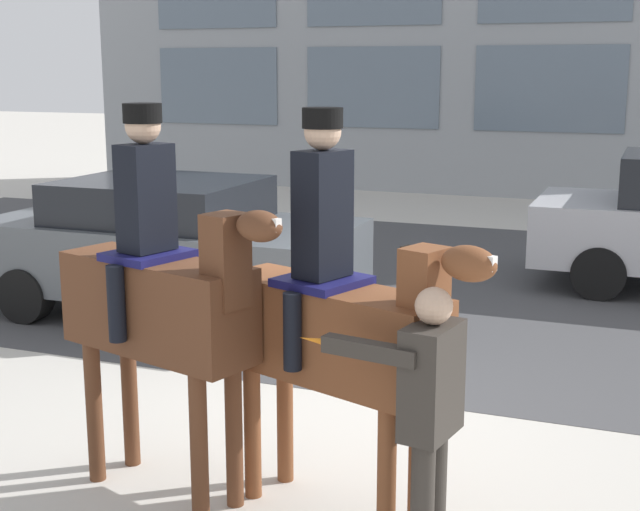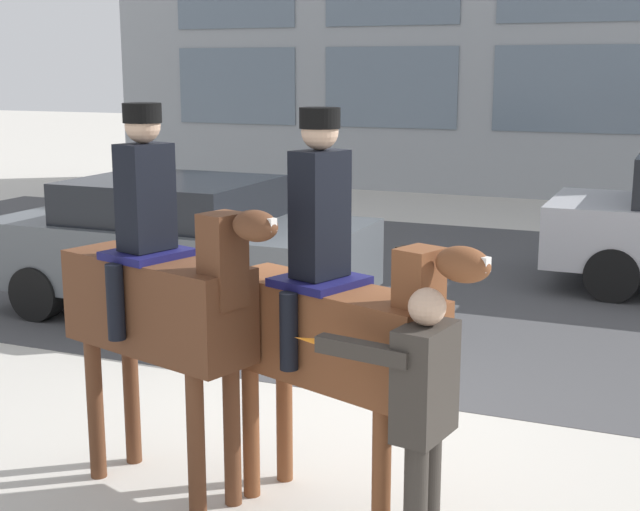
% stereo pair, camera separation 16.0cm
% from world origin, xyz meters
% --- Properties ---
extents(ground_plane, '(80.00, 80.00, 0.00)m').
position_xyz_m(ground_plane, '(0.00, 0.00, 0.00)').
color(ground_plane, beige).
extents(road_surface, '(21.82, 8.50, 0.01)m').
position_xyz_m(road_surface, '(0.00, 4.75, 0.00)').
color(road_surface, '#444447').
rests_on(road_surface, ground_plane).
extents(mounted_horse_lead, '(1.75, 0.81, 2.54)m').
position_xyz_m(mounted_horse_lead, '(-0.56, -1.62, 1.34)').
color(mounted_horse_lead, '#59331E').
rests_on(mounted_horse_lead, ground_plane).
extents(mounted_horse_companion, '(1.85, 0.92, 2.53)m').
position_xyz_m(mounted_horse_companion, '(0.57, -1.50, 1.27)').
color(mounted_horse_companion, brown).
rests_on(mounted_horse_companion, ground_plane).
extents(pedestrian_bystander, '(0.88, 0.44, 1.64)m').
position_xyz_m(pedestrian_bystander, '(1.25, -1.95, 0.96)').
color(pedestrian_bystander, '#332D28').
rests_on(pedestrian_bystander, ground_plane).
extents(street_car_near_lane, '(4.17, 2.08, 1.52)m').
position_xyz_m(street_car_near_lane, '(-2.83, 2.26, 0.79)').
color(street_car_near_lane, '#51565B').
rests_on(street_car_near_lane, ground_plane).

